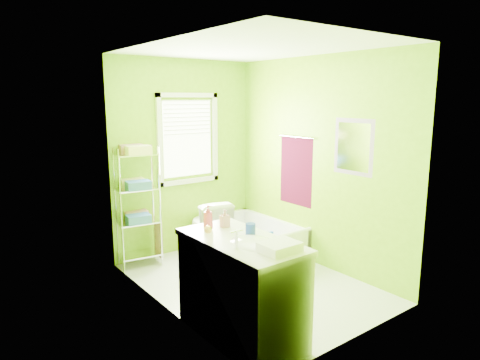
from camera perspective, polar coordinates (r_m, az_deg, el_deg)
ground at (r=5.06m, az=1.41°, el=-13.55°), size 2.90×2.90×0.00m
room_envelope at (r=4.64m, az=1.50°, el=4.13°), size 2.14×2.94×2.62m
window at (r=5.83m, az=-6.94°, el=6.10°), size 0.92×0.05×1.22m
door at (r=3.37m, az=-1.77°, el=-8.05°), size 0.09×0.80×2.00m
right_wall_decor at (r=5.36m, az=10.30°, el=2.43°), size 0.04×1.48×1.17m
bathtub at (r=5.96m, az=2.51°, el=-8.22°), size 0.65×1.40×0.45m
toilet at (r=5.75m, az=-4.22°, el=-6.33°), size 0.59×0.85×0.79m
vanity at (r=3.85m, az=0.25°, el=-13.87°), size 0.62×1.21×1.14m
wire_shelf_unit at (r=5.44m, az=-13.49°, el=-1.75°), size 0.55×0.45×1.53m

